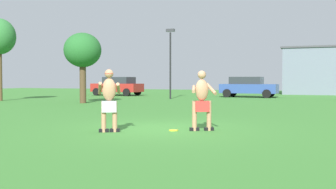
# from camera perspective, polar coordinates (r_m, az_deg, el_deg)

# --- Properties ---
(ground_plane) EXTENTS (80.00, 80.00, 0.00)m
(ground_plane) POSITION_cam_1_polar(r_m,az_deg,el_deg) (11.42, -0.75, -4.89)
(ground_plane) COLOR #38752D
(player_with_cap) EXTENTS (0.77, 0.75, 1.68)m
(player_with_cap) POSITION_cam_1_polar(r_m,az_deg,el_deg) (10.74, -8.37, -0.43)
(player_with_cap) COLOR black
(player_with_cap) RESTS_ON ground_plane
(player_in_red) EXTENTS (0.79, 0.74, 1.64)m
(player_in_red) POSITION_cam_1_polar(r_m,az_deg,el_deg) (10.95, 4.83, -0.67)
(player_in_red) COLOR black
(player_in_red) RESTS_ON ground_plane
(frisbee) EXTENTS (0.25, 0.25, 0.03)m
(frisbee) POSITION_cam_1_polar(r_m,az_deg,el_deg) (10.98, 0.79, -5.11)
(frisbee) COLOR yellow
(frisbee) RESTS_ON ground_plane
(car_blue_near_post) EXTENTS (4.37, 2.16, 1.58)m
(car_blue_near_post) POSITION_cam_1_polar(r_m,az_deg,el_deg) (31.64, 11.34, 1.11)
(car_blue_near_post) COLOR #2D478C
(car_blue_near_post) RESTS_ON ground_plane
(car_red_far_end) EXTENTS (4.42, 2.28, 1.58)m
(car_red_far_end) POSITION_cam_1_polar(r_m,az_deg,el_deg) (34.59, -7.18, 1.23)
(car_red_far_end) COLOR maroon
(car_red_far_end) RESTS_ON ground_plane
(lamp_post) EXTENTS (0.60, 0.24, 4.94)m
(lamp_post) POSITION_cam_1_polar(r_m,az_deg,el_deg) (28.39, 0.34, 5.61)
(lamp_post) COLOR black
(lamp_post) RESTS_ON ground_plane
(outbuilding_behind_lot) EXTENTS (9.43, 4.81, 4.34)m
(outbuilding_behind_lot) POSITION_cam_1_polar(r_m,az_deg,el_deg) (39.71, 22.78, 3.15)
(outbuilding_behind_lot) COLOR slate
(outbuilding_behind_lot) RESTS_ON ground_plane
(tree_right_field) EXTENTS (2.18, 2.18, 4.11)m
(tree_right_field) POSITION_cam_1_polar(r_m,az_deg,el_deg) (24.02, -12.05, 6.05)
(tree_right_field) COLOR #4C3823
(tree_right_field) RESTS_ON ground_plane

